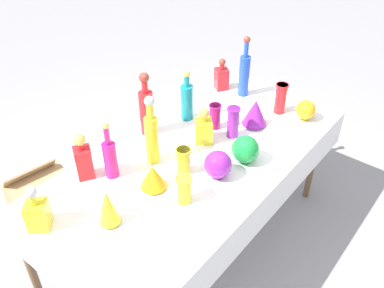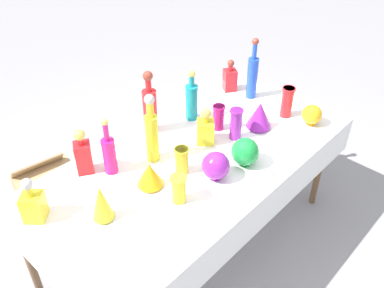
% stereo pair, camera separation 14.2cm
% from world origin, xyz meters
% --- Properties ---
extents(ground_plane, '(40.00, 40.00, 0.00)m').
position_xyz_m(ground_plane, '(0.00, 0.00, 0.00)').
color(ground_plane, gray).
extents(display_table, '(2.04, 0.99, 0.76)m').
position_xyz_m(display_table, '(0.00, -0.03, 0.71)').
color(display_table, white).
rests_on(display_table, ground).
extents(tall_bottle_0, '(0.09, 0.09, 0.41)m').
position_xyz_m(tall_bottle_0, '(0.03, 0.37, 0.93)').
color(tall_bottle_0, red).
rests_on(tall_bottle_0, display_table).
extents(tall_bottle_1, '(0.07, 0.07, 0.35)m').
position_xyz_m(tall_bottle_1, '(-0.39, 0.25, 0.88)').
color(tall_bottle_1, '#C61972').
rests_on(tall_bottle_1, display_table).
extents(tall_bottle_2, '(0.07, 0.07, 0.42)m').
position_xyz_m(tall_bottle_2, '(-0.15, 0.16, 0.94)').
color(tall_bottle_2, yellow).
rests_on(tall_bottle_2, display_table).
extents(tall_bottle_3, '(0.07, 0.07, 0.44)m').
position_xyz_m(tall_bottle_3, '(0.79, 0.16, 0.93)').
color(tall_bottle_3, blue).
rests_on(tall_bottle_3, display_table).
extents(tall_bottle_4, '(0.08, 0.08, 0.35)m').
position_xyz_m(tall_bottle_4, '(0.30, 0.28, 0.90)').
color(tall_bottle_4, teal).
rests_on(tall_bottle_4, display_table).
extents(square_decanter_0, '(0.12, 0.12, 0.28)m').
position_xyz_m(square_decanter_0, '(-0.48, 0.36, 0.88)').
color(square_decanter_0, red).
rests_on(square_decanter_0, display_table).
extents(square_decanter_1, '(0.12, 0.12, 0.23)m').
position_xyz_m(square_decanter_1, '(0.76, 0.33, 0.85)').
color(square_decanter_1, red).
rests_on(square_decanter_1, display_table).
extents(square_decanter_2, '(0.14, 0.14, 0.24)m').
position_xyz_m(square_decanter_2, '(0.17, 0.05, 0.86)').
color(square_decanter_2, yellow).
rests_on(square_decanter_2, display_table).
extents(square_decanter_3, '(0.14, 0.14, 0.25)m').
position_xyz_m(square_decanter_3, '(-0.86, 0.24, 0.85)').
color(square_decanter_3, yellow).
rests_on(square_decanter_3, display_table).
extents(slender_vase_0, '(0.08, 0.08, 0.17)m').
position_xyz_m(slender_vase_0, '(0.33, 0.08, 0.85)').
color(slender_vase_0, '#C61972').
rests_on(slender_vase_0, display_table).
extents(slender_vase_1, '(0.09, 0.09, 0.16)m').
position_xyz_m(slender_vase_1, '(-0.30, -0.19, 0.85)').
color(slender_vase_1, yellow).
rests_on(slender_vase_1, display_table).
extents(slender_vase_2, '(0.08, 0.08, 0.21)m').
position_xyz_m(slender_vase_2, '(0.74, -0.15, 0.87)').
color(slender_vase_2, red).
rests_on(slender_vase_2, display_table).
extents(slender_vase_3, '(0.08, 0.08, 0.20)m').
position_xyz_m(slender_vase_3, '(0.32, -0.06, 0.87)').
color(slender_vase_3, purple).
rests_on(slender_vase_3, display_table).
extents(slender_vase_4, '(0.08, 0.08, 0.16)m').
position_xyz_m(slender_vase_4, '(-0.13, -0.04, 0.85)').
color(slender_vase_4, yellow).
rests_on(slender_vase_4, display_table).
extents(fluted_vase_0, '(0.11, 0.11, 0.20)m').
position_xyz_m(fluted_vase_0, '(-0.64, 0.00, 0.87)').
color(fluted_vase_0, yellow).
rests_on(fluted_vase_0, display_table).
extents(fluted_vase_1, '(0.16, 0.16, 0.18)m').
position_xyz_m(fluted_vase_1, '(0.51, -0.10, 0.85)').
color(fluted_vase_1, purple).
rests_on(fluted_vase_1, display_table).
extents(fluted_vase_2, '(0.14, 0.14, 0.14)m').
position_xyz_m(fluted_vase_2, '(-0.32, 0.01, 0.84)').
color(fluted_vase_2, orange).
rests_on(fluted_vase_2, display_table).
extents(round_bowl_0, '(0.15, 0.15, 0.16)m').
position_xyz_m(round_bowl_0, '(-0.04, -0.21, 0.84)').
color(round_bowl_0, purple).
rests_on(round_bowl_0, display_table).
extents(round_bowl_1, '(0.16, 0.16, 0.17)m').
position_xyz_m(round_bowl_1, '(0.16, -0.25, 0.85)').
color(round_bowl_1, '#198C38').
rests_on(round_bowl_1, display_table).
extents(round_bowl_2, '(0.13, 0.13, 0.14)m').
position_xyz_m(round_bowl_2, '(0.77, -0.32, 0.83)').
color(round_bowl_2, orange).
rests_on(round_bowl_2, display_table).
extents(price_tag_left, '(0.06, 0.02, 0.03)m').
position_xyz_m(price_tag_left, '(0.17, -0.43, 0.78)').
color(price_tag_left, white).
rests_on(price_tag_left, display_table).
extents(cardboard_box_behind_left, '(0.48, 0.37, 0.34)m').
position_xyz_m(cardboard_box_behind_left, '(-0.41, 1.07, 0.13)').
color(cardboard_box_behind_left, tan).
rests_on(cardboard_box_behind_left, ground).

